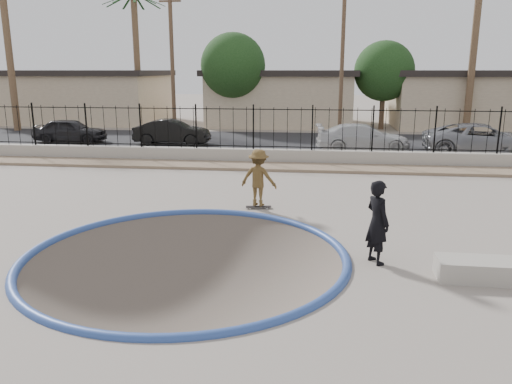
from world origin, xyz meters
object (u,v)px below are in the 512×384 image
object	(u,v)px
videographer	(377,222)
concrete_ledge	(480,270)
skater	(259,181)
car_b	(172,132)
car_c	(363,138)
skateboard	(259,207)
car_d	(482,139)
car_a	(70,131)

from	to	relation	value
videographer	concrete_ledge	bearing A→B (deg)	-139.37
concrete_ledge	skater	bearing A→B (deg)	136.83
car_b	car_c	size ratio (longest dim) A/B	0.88
skateboard	car_b	bearing A→B (deg)	108.48
videographer	concrete_ledge	xyz separation A→B (m)	(1.89, -0.65, -0.68)
skater	car_b	bearing A→B (deg)	-50.63
car_b	car_d	bearing A→B (deg)	-97.95
car_d	car_a	bearing A→B (deg)	88.44
car_b	car_c	xyz separation A→B (m)	(9.92, -1.08, 0.00)
skater	car_c	xyz separation A→B (m)	(3.84, 10.92, -0.12)
car_b	skater	bearing A→B (deg)	-155.14
car_a	car_d	size ratio (longest dim) A/B	0.73
concrete_ledge	car_b	world-z (taller)	car_b
videographer	car_c	world-z (taller)	videographer
skater	videographer	xyz separation A→B (m)	(2.91, -3.84, 0.06)
concrete_ledge	car_c	xyz separation A→B (m)	(-0.95, 15.41, 0.50)
skateboard	videographer	distance (m)	4.89
skater	skateboard	xyz separation A→B (m)	(0.00, 0.00, -0.76)
skater	skateboard	bearing A→B (deg)	-91.52
skateboard	car_b	size ratio (longest dim) A/B	0.19
concrete_ledge	videographer	bearing A→B (deg)	160.89
car_b	skateboard	bearing A→B (deg)	-155.14
skater	skateboard	size ratio (longest dim) A/B	2.16
car_c	car_d	world-z (taller)	car_d
car_a	car_b	xyz separation A→B (m)	(5.74, 0.00, 0.00)
concrete_ledge	car_b	xyz separation A→B (m)	(-10.87, 16.50, 0.49)
videographer	car_d	distance (m)	15.60
skater	car_d	world-z (taller)	skater
skater	car_a	xyz separation A→B (m)	(-11.81, 12.00, -0.12)
concrete_ledge	car_c	bearing A→B (deg)	93.54
skateboard	car_d	world-z (taller)	car_d
car_b	car_d	size ratio (longest dim) A/B	0.76
car_c	car_d	bearing A→B (deg)	-99.91
skater	car_b	distance (m)	13.45
car_b	car_c	world-z (taller)	car_c
car_a	car_c	xyz separation A→B (m)	(15.65, -1.08, 0.00)
skateboard	car_a	world-z (taller)	car_a
videographer	car_a	size ratio (longest dim) A/B	0.46
car_b	car_c	distance (m)	9.97
videographer	concrete_ledge	world-z (taller)	videographer
concrete_ledge	car_d	world-z (taller)	car_d
skater	car_c	world-z (taller)	skater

